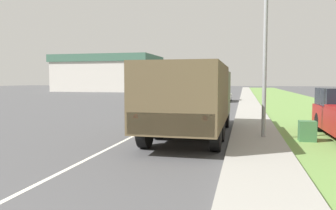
% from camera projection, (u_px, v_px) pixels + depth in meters
% --- Properties ---
extents(ground_plane, '(180.00, 180.00, 0.00)m').
position_uv_depth(ground_plane, '(210.00, 98.00, 40.35)').
color(ground_plane, '#4C4C4F').
extents(lane_centre_stripe, '(0.12, 120.00, 0.00)m').
position_uv_depth(lane_centre_stripe, '(210.00, 98.00, 40.35)').
color(lane_centre_stripe, silver).
rests_on(lane_centre_stripe, ground).
extents(sidewalk_right, '(1.80, 120.00, 0.12)m').
position_uv_depth(sidewalk_right, '(248.00, 98.00, 39.32)').
color(sidewalk_right, '#9E9B93').
rests_on(sidewalk_right, ground).
extents(grass_strip_right, '(7.00, 120.00, 0.02)m').
position_uv_depth(grass_strip_right, '(286.00, 98.00, 38.33)').
color(grass_strip_right, '#6B9347').
rests_on(grass_strip_right, ground).
extents(military_truck, '(2.49, 7.74, 2.65)m').
position_uv_depth(military_truck, '(192.00, 96.00, 12.20)').
color(military_truck, '#545B3D').
rests_on(military_truck, ground).
extents(car_nearest_ahead, '(1.88, 4.32, 1.45)m').
position_uv_depth(car_nearest_ahead, '(163.00, 99.00, 25.17)').
color(car_nearest_ahead, black).
rests_on(car_nearest_ahead, ground).
extents(car_second_ahead, '(1.90, 4.30, 1.38)m').
position_uv_depth(car_second_ahead, '(222.00, 95.00, 33.29)').
color(car_second_ahead, '#B7BABF').
rests_on(car_second_ahead, ground).
extents(lamp_post, '(1.69, 0.24, 7.16)m').
position_uv_depth(lamp_post, '(260.00, 15.00, 11.35)').
color(lamp_post, gray).
rests_on(lamp_post, sidewalk_right).
extents(utility_box, '(0.55, 0.45, 0.70)m').
position_uv_depth(utility_box, '(307.00, 131.00, 11.24)').
color(utility_box, '#3D7042').
rests_on(utility_box, grass_strip_right).
extents(building_distant, '(19.47, 13.01, 7.01)m').
position_uv_depth(building_distant, '(109.00, 73.00, 65.68)').
color(building_distant, beige).
rests_on(building_distant, ground).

